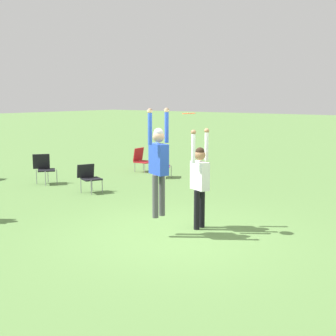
{
  "coord_description": "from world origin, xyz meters",
  "views": [
    {
      "loc": [
        -7.26,
        -5.42,
        2.78
      ],
      "look_at": [
        0.26,
        0.37,
        1.3
      ],
      "focal_mm": 50.0,
      "sensor_mm": 36.0,
      "label": 1
    }
  ],
  "objects_px": {
    "camping_chair_4": "(161,163)",
    "camping_chair_5": "(141,159)",
    "frisbee": "(189,113)",
    "camping_chair_2": "(44,166)",
    "person_defending": "(200,176)",
    "camping_chair_0": "(89,176)",
    "person_jumping": "(159,160)"
  },
  "relations": [
    {
      "from": "camping_chair_4",
      "to": "camping_chair_5",
      "type": "relative_size",
      "value": 1.01
    },
    {
      "from": "person_defending",
      "to": "camping_chair_5",
      "type": "distance_m",
      "value": 7.67
    },
    {
      "from": "person_jumping",
      "to": "frisbee",
      "type": "height_order",
      "value": "person_jumping"
    },
    {
      "from": "frisbee",
      "to": "camping_chair_0",
      "type": "bearing_deg",
      "value": 71.55
    },
    {
      "from": "person_jumping",
      "to": "camping_chair_5",
      "type": "distance_m",
      "value": 8.08
    },
    {
      "from": "person_jumping",
      "to": "frisbee",
      "type": "xyz_separation_m",
      "value": [
        0.55,
        -0.33,
        0.89
      ]
    },
    {
      "from": "camping_chair_4",
      "to": "camping_chair_5",
      "type": "bearing_deg",
      "value": -147.49
    },
    {
      "from": "camping_chair_4",
      "to": "camping_chair_5",
      "type": "distance_m",
      "value": 1.48
    },
    {
      "from": "camping_chair_4",
      "to": "camping_chair_0",
      "type": "bearing_deg",
      "value": -37.19
    },
    {
      "from": "person_defending",
      "to": "frisbee",
      "type": "xyz_separation_m",
      "value": [
        -0.36,
        0.04,
        1.31
      ]
    },
    {
      "from": "frisbee",
      "to": "camping_chair_5",
      "type": "xyz_separation_m",
      "value": [
        5.29,
        5.82,
        -1.95
      ]
    },
    {
      "from": "person_defending",
      "to": "person_jumping",
      "type": "bearing_deg",
      "value": -90.0
    },
    {
      "from": "frisbee",
      "to": "camping_chair_4",
      "type": "relative_size",
      "value": 0.31
    },
    {
      "from": "camping_chair_0",
      "to": "camping_chair_5",
      "type": "height_order",
      "value": "camping_chair_5"
    },
    {
      "from": "frisbee",
      "to": "camping_chair_0",
      "type": "xyz_separation_m",
      "value": [
        1.52,
        4.57,
        -1.95
      ]
    },
    {
      "from": "person_jumping",
      "to": "camping_chair_5",
      "type": "bearing_deg",
      "value": -24.99
    },
    {
      "from": "camping_chair_4",
      "to": "frisbee",
      "type": "bearing_deg",
      "value": 8.29
    },
    {
      "from": "person_jumping",
      "to": "camping_chair_0",
      "type": "distance_m",
      "value": 4.84
    },
    {
      "from": "camping_chair_0",
      "to": "camping_chair_4",
      "type": "height_order",
      "value": "camping_chair_4"
    },
    {
      "from": "camping_chair_5",
      "to": "camping_chair_0",
      "type": "bearing_deg",
      "value": 11.8
    },
    {
      "from": "frisbee",
      "to": "camping_chair_0",
      "type": "distance_m",
      "value": 5.2
    },
    {
      "from": "camping_chair_4",
      "to": "camping_chair_5",
      "type": "height_order",
      "value": "camping_chair_4"
    },
    {
      "from": "frisbee",
      "to": "camping_chair_2",
      "type": "height_order",
      "value": "frisbee"
    },
    {
      "from": "person_defending",
      "to": "camping_chair_2",
      "type": "relative_size",
      "value": 2.23
    },
    {
      "from": "camping_chair_0",
      "to": "camping_chair_5",
      "type": "xyz_separation_m",
      "value": [
        3.76,
        1.25,
        -0.0
      ]
    },
    {
      "from": "person_defending",
      "to": "camping_chair_0",
      "type": "relative_size",
      "value": 2.59
    },
    {
      "from": "person_jumping",
      "to": "camping_chair_4",
      "type": "bearing_deg",
      "value": -30.21
    },
    {
      "from": "camping_chair_4",
      "to": "person_defending",
      "type": "bearing_deg",
      "value": 10.81
    },
    {
      "from": "camping_chair_2",
      "to": "frisbee",
      "type": "bearing_deg",
      "value": 114.48
    },
    {
      "from": "person_defending",
      "to": "camping_chair_5",
      "type": "bearing_deg",
      "value": 161.69
    },
    {
      "from": "person_defending",
      "to": "camping_chair_0",
      "type": "bearing_deg",
      "value": -172.4
    },
    {
      "from": "frisbee",
      "to": "camping_chair_2",
      "type": "bearing_deg",
      "value": 76.64
    }
  ]
}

